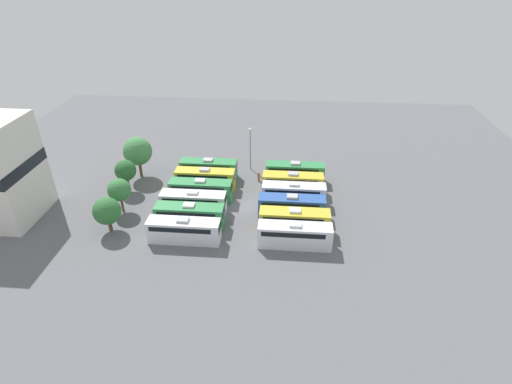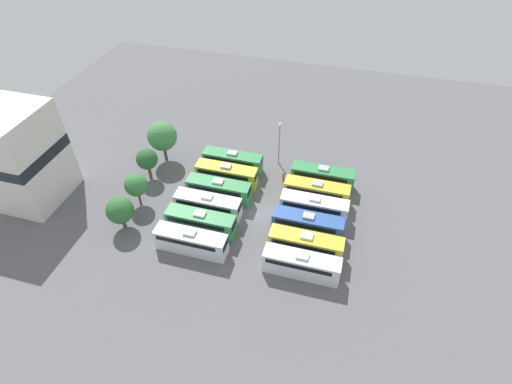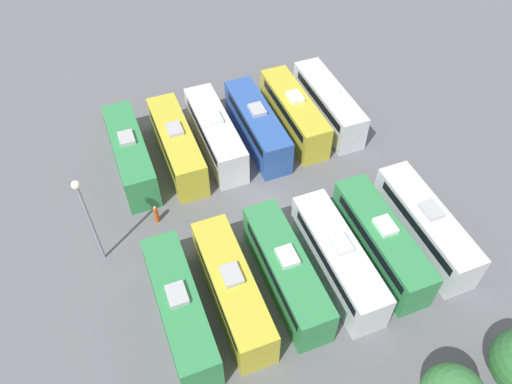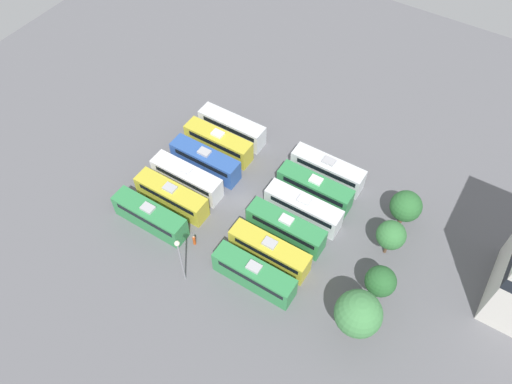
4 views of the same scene
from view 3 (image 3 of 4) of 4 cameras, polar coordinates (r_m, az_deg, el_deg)
The scene contains 15 objects.
ground_plane at distance 39.97m, azimuth 1.45°, elevation -1.27°, with size 108.97×108.97×0.00m, color slate.
bus_0 at distance 46.72m, azimuth 8.28°, elevation 10.02°, with size 2.54×10.04×3.67m.
bus_1 at distance 45.37m, azimuth 4.38°, elevation 9.09°, with size 2.54×10.04×3.67m.
bus_2 at distance 43.91m, azimuth 0.14°, elevation 7.68°, with size 2.54×10.04×3.67m.
bus_3 at distance 43.23m, azimuth -4.66°, elevation 6.72°, with size 2.54×10.04×3.67m.
bus_4 at distance 42.57m, azimuth -9.02°, elevation 5.40°, with size 2.54×10.04×3.67m.
bus_5 at distance 42.55m, azimuth -14.17°, elevation 4.31°, with size 2.54×10.04×3.67m.
bus_6 at distance 38.27m, azimuth 18.79°, elevation -3.61°, with size 2.54×10.04×3.67m.
bus_7 at distance 36.50m, azimuth 14.12°, elevation -5.41°, with size 2.54×10.04×3.67m.
bus_8 at distance 34.99m, azimuth 9.35°, elevation -7.52°, with size 2.54×10.04×3.67m.
bus_9 at distance 34.05m, azimuth 3.50°, elevation -8.98°, with size 2.54×10.04×3.67m.
bus_10 at distance 33.29m, azimuth -2.69°, elevation -11.00°, with size 2.54×10.04×3.67m.
bus_11 at distance 32.92m, azimuth -8.66°, elevation -13.01°, with size 2.54×10.04×3.67m.
worker_person at distance 38.95m, azimuth -11.32°, elevation -2.51°, with size 0.36×0.36×1.70m.
light_pole at distance 34.28m, azimuth -18.90°, elevation -1.87°, with size 0.60×0.60×8.12m.
Camera 3 is at (10.33, 23.75, 30.44)m, focal length 35.00 mm.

